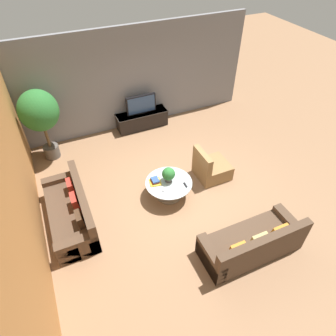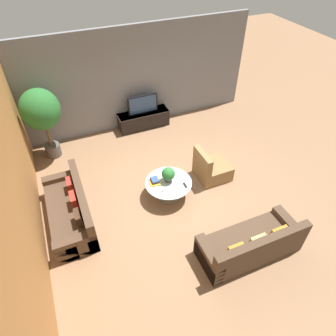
{
  "view_description": "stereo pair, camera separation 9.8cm",
  "coord_description": "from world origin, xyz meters",
  "px_view_note": "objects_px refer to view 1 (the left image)",
  "views": [
    {
      "loc": [
        -2.34,
        -4.69,
        5.38
      ],
      "look_at": [
        -0.14,
        0.24,
        0.55
      ],
      "focal_mm": 32.0,
      "sensor_mm": 36.0,
      "label": 1
    },
    {
      "loc": [
        -2.25,
        -4.73,
        5.38
      ],
      "look_at": [
        -0.14,
        0.24,
        0.55
      ],
      "focal_mm": 32.0,
      "sensor_mm": 36.0,
      "label": 2
    }
  ],
  "objects_px": {
    "television": "(141,104)",
    "couch_near_entry": "(252,243)",
    "couch_by_wall": "(71,212)",
    "potted_palm_tall": "(39,113)",
    "potted_plant_tabletop": "(169,174)",
    "media_console": "(142,119)",
    "coffee_table": "(169,186)",
    "armchair_wicker": "(211,168)"
  },
  "relations": [
    {
      "from": "television",
      "to": "couch_near_entry",
      "type": "bearing_deg",
      "value": -85.37
    },
    {
      "from": "couch_by_wall",
      "to": "potted_palm_tall",
      "type": "relative_size",
      "value": 1.06
    },
    {
      "from": "couch_near_entry",
      "to": "potted_palm_tall",
      "type": "relative_size",
      "value": 1.02
    },
    {
      "from": "couch_by_wall",
      "to": "couch_near_entry",
      "type": "bearing_deg",
      "value": 54.0
    },
    {
      "from": "potted_plant_tabletop",
      "to": "couch_by_wall",
      "type": "bearing_deg",
      "value": 177.0
    },
    {
      "from": "media_console",
      "to": "potted_plant_tabletop",
      "type": "xyz_separation_m",
      "value": [
        -0.44,
        -3.01,
        0.39
      ]
    },
    {
      "from": "coffee_table",
      "to": "media_console",
      "type": "bearing_deg",
      "value": 81.5
    },
    {
      "from": "media_console",
      "to": "armchair_wicker",
      "type": "height_order",
      "value": "armchair_wicker"
    },
    {
      "from": "television",
      "to": "coffee_table",
      "type": "relative_size",
      "value": 0.83
    },
    {
      "from": "couch_by_wall",
      "to": "armchair_wicker",
      "type": "distance_m",
      "value": 3.53
    },
    {
      "from": "couch_by_wall",
      "to": "potted_palm_tall",
      "type": "bearing_deg",
      "value": -177.87
    },
    {
      "from": "television",
      "to": "couch_by_wall",
      "type": "distance_m",
      "value": 4.0
    },
    {
      "from": "couch_by_wall",
      "to": "potted_plant_tabletop",
      "type": "relative_size",
      "value": 5.68
    },
    {
      "from": "coffee_table",
      "to": "armchair_wicker",
      "type": "bearing_deg",
      "value": 8.7
    },
    {
      "from": "television",
      "to": "armchair_wicker",
      "type": "xyz_separation_m",
      "value": [
        0.81,
        -2.87,
        -0.53
      ]
    },
    {
      "from": "coffee_table",
      "to": "couch_near_entry",
      "type": "height_order",
      "value": "couch_near_entry"
    },
    {
      "from": "media_console",
      "to": "armchair_wicker",
      "type": "relative_size",
      "value": 1.86
    },
    {
      "from": "television",
      "to": "couch_near_entry",
      "type": "relative_size",
      "value": 0.45
    },
    {
      "from": "coffee_table",
      "to": "potted_palm_tall",
      "type": "xyz_separation_m",
      "value": [
        -2.36,
        2.7,
        1.08
      ]
    },
    {
      "from": "coffee_table",
      "to": "couch_by_wall",
      "type": "xyz_separation_m",
      "value": [
        -2.26,
        0.17,
        -0.03
      ]
    },
    {
      "from": "couch_by_wall",
      "to": "couch_near_entry",
      "type": "distance_m",
      "value": 3.88
    },
    {
      "from": "media_console",
      "to": "potted_palm_tall",
      "type": "distance_m",
      "value": 3.06
    },
    {
      "from": "coffee_table",
      "to": "potted_palm_tall",
      "type": "bearing_deg",
      "value": 131.08
    },
    {
      "from": "couch_near_entry",
      "to": "potted_plant_tabletop",
      "type": "distance_m",
      "value": 2.36
    },
    {
      "from": "couch_near_entry",
      "to": "potted_palm_tall",
      "type": "height_order",
      "value": "potted_palm_tall"
    },
    {
      "from": "television",
      "to": "potted_plant_tabletop",
      "type": "height_order",
      "value": "television"
    },
    {
      "from": "coffee_table",
      "to": "potted_plant_tabletop",
      "type": "distance_m",
      "value": 0.34
    },
    {
      "from": "television",
      "to": "coffee_table",
      "type": "distance_m",
      "value": 3.13
    },
    {
      "from": "television",
      "to": "potted_plant_tabletop",
      "type": "xyz_separation_m",
      "value": [
        -0.44,
        -3.01,
        -0.14
      ]
    },
    {
      "from": "armchair_wicker",
      "to": "potted_palm_tall",
      "type": "height_order",
      "value": "potted_palm_tall"
    },
    {
      "from": "television",
      "to": "couch_by_wall",
      "type": "xyz_separation_m",
      "value": [
        -2.72,
        -2.89,
        -0.51
      ]
    },
    {
      "from": "armchair_wicker",
      "to": "potted_plant_tabletop",
      "type": "height_order",
      "value": "armchair_wicker"
    },
    {
      "from": "media_console",
      "to": "potted_plant_tabletop",
      "type": "bearing_deg",
      "value": -98.34
    },
    {
      "from": "couch_near_entry",
      "to": "television",
      "type": "bearing_deg",
      "value": -85.37
    },
    {
      "from": "television",
      "to": "coffee_table",
      "type": "xyz_separation_m",
      "value": [
        -0.46,
        -3.06,
        -0.48
      ]
    },
    {
      "from": "potted_palm_tall",
      "to": "couch_by_wall",
      "type": "bearing_deg",
      "value": -87.87
    },
    {
      "from": "media_console",
      "to": "potted_plant_tabletop",
      "type": "distance_m",
      "value": 3.07
    },
    {
      "from": "couch_by_wall",
      "to": "potted_plant_tabletop",
      "type": "height_order",
      "value": "couch_by_wall"
    },
    {
      "from": "coffee_table",
      "to": "couch_by_wall",
      "type": "bearing_deg",
      "value": 175.65
    },
    {
      "from": "media_console",
      "to": "potted_palm_tall",
      "type": "height_order",
      "value": "potted_palm_tall"
    },
    {
      "from": "television",
      "to": "potted_palm_tall",
      "type": "height_order",
      "value": "potted_palm_tall"
    },
    {
      "from": "couch_by_wall",
      "to": "armchair_wicker",
      "type": "bearing_deg",
      "value": 90.35
    }
  ]
}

